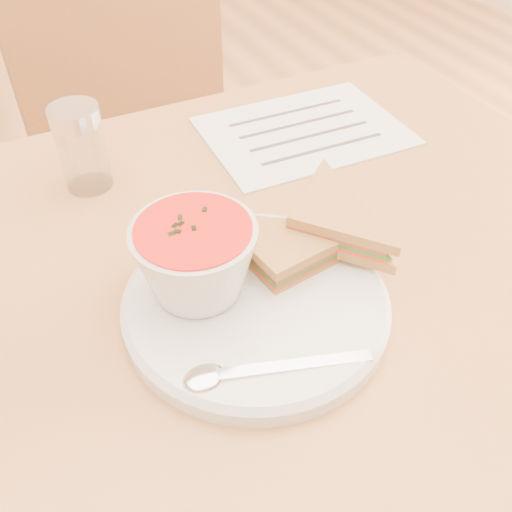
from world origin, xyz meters
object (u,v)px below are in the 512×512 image
condiment_shaker (82,148)px  chair_far (177,200)px  dining_table (225,452)px  soup_bowl (196,263)px  plate (256,305)px

condiment_shaker → chair_far: bearing=56.1°
condiment_shaker → dining_table: bearing=-70.2°
chair_far → soup_bowl: 0.63m
soup_bowl → condiment_shaker: (-0.05, 0.24, -0.00)m
soup_bowl → chair_far: bearing=74.7°
chair_far → condiment_shaker: 0.47m
dining_table → chair_far: chair_far is taller
chair_far → soup_bowl: bearing=69.1°
plate → soup_bowl: 0.07m
chair_far → plate: bearing=74.3°
condiment_shaker → soup_bowl: bearing=-79.2°
plate → condiment_shaker: size_ratio=2.44×
dining_table → plate: 0.39m
dining_table → soup_bowl: soup_bowl is taller
chair_far → soup_bowl: chair_far is taller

